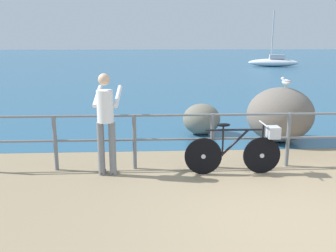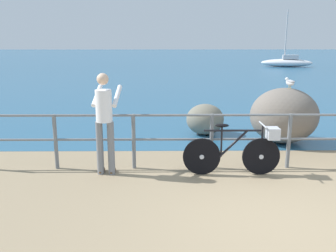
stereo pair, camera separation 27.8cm
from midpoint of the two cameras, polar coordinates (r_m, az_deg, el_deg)
ground_plane at (r=24.56m, az=3.40°, el=7.72°), size 120.00×120.00×0.10m
sea_surface at (r=52.54m, az=1.25°, el=10.74°), size 120.00×90.00×0.01m
promenade_railing at (r=6.84m, az=13.94°, el=-1.28°), size 10.03×0.07×1.02m
bicycle at (r=6.50m, az=12.45°, el=-3.57°), size 1.70×0.48×0.92m
person_at_railing at (r=6.33m, az=-8.66°, el=1.09°), size 0.49×0.66×1.78m
breakwater_boulder_main at (r=8.77m, az=18.59°, el=1.55°), size 1.55×1.35×1.27m
breakwater_boulder_left at (r=9.15m, az=6.69°, el=1.03°), size 0.93×0.85×0.77m
seagull at (r=8.64m, az=19.45°, el=6.51°), size 0.20×0.34×0.23m
sailboat at (r=34.53m, az=18.33°, el=9.47°), size 4.58×2.23×4.90m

